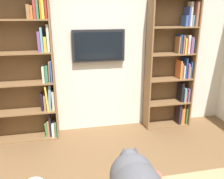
% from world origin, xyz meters
% --- Properties ---
extents(wall_back, '(4.52, 0.06, 2.70)m').
position_xyz_m(wall_back, '(0.00, -2.23, 1.35)').
color(wall_back, silver).
rests_on(wall_back, ground).
extents(bookshelf_left, '(0.75, 0.28, 2.04)m').
position_xyz_m(bookshelf_left, '(-1.22, -2.06, 1.03)').
color(bookshelf_left, brown).
rests_on(bookshelf_left, ground).
extents(bookshelf_right, '(0.94, 0.28, 2.20)m').
position_xyz_m(bookshelf_right, '(1.02, -2.07, 1.11)').
color(bookshelf_right, brown).
rests_on(bookshelf_right, ground).
extents(wall_mounted_tv, '(0.79, 0.07, 0.47)m').
position_xyz_m(wall_mounted_tv, '(-0.01, -2.15, 1.37)').
color(wall_mounted_tv, black).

